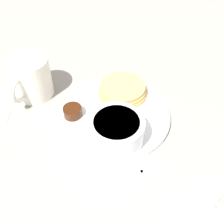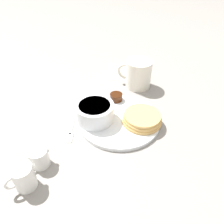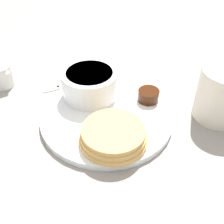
{
  "view_description": "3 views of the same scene",
  "coord_description": "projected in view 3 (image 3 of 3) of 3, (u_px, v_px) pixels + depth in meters",
  "views": [
    {
      "loc": [
        0.08,
        0.43,
        0.47
      ],
      "look_at": [
        0.01,
        0.0,
        0.02
      ],
      "focal_mm": 45.0,
      "sensor_mm": 36.0,
      "label": 1
    },
    {
      "loc": [
        -0.49,
        0.12,
        0.45
      ],
      "look_at": [
        0.02,
        0.02,
        0.03
      ],
      "focal_mm": 35.0,
      "sensor_mm": 36.0,
      "label": 2
    },
    {
      "loc": [
        -0.23,
        -0.33,
        0.36
      ],
      "look_at": [
        0.0,
        -0.02,
        0.03
      ],
      "focal_mm": 45.0,
      "sensor_mm": 36.0,
      "label": 3
    }
  ],
  "objects": [
    {
      "name": "ground_plane",
      "position": [
        107.0,
        119.0,
        0.54
      ],
      "size": [
        4.0,
        4.0,
        0.0
      ],
      "primitive_type": "plane",
      "color": "gray"
    },
    {
      "name": "plate",
      "position": [
        107.0,
        117.0,
        0.54
      ],
      "size": [
        0.25,
        0.25,
        0.01
      ],
      "color": "white",
      "rests_on": "ground_plane"
    },
    {
      "name": "pancake_stack",
      "position": [
        113.0,
        135.0,
        0.47
      ],
      "size": [
        0.12,
        0.12,
        0.03
      ],
      "color": "tan",
      "rests_on": "plate"
    },
    {
      "name": "bowl",
      "position": [
        90.0,
        83.0,
        0.56
      ],
      "size": [
        0.11,
        0.11,
        0.05
      ],
      "color": "white",
      "rests_on": "plate"
    },
    {
      "name": "syrup_cup",
      "position": [
        148.0,
        95.0,
        0.56
      ],
      "size": [
        0.04,
        0.04,
        0.02
      ],
      "color": "#38190A",
      "rests_on": "plate"
    },
    {
      "name": "butter_ramekin",
      "position": [
        93.0,
        81.0,
        0.59
      ],
      "size": [
        0.05,
        0.05,
        0.04
      ],
      "color": "white",
      "rests_on": "plate"
    },
    {
      "name": "coffee_mug",
      "position": [
        221.0,
        93.0,
        0.52
      ],
      "size": [
        0.09,
        0.12,
        0.1
      ],
      "color": "silver",
      "rests_on": "ground_plane"
    },
    {
      "name": "creamer_pitcher_near",
      "position": [
        2.0,
        75.0,
        0.61
      ],
      "size": [
        0.05,
        0.07,
        0.05
      ],
      "color": "white",
      "rests_on": "ground_plane"
    },
    {
      "name": "fork",
      "position": [
        65.0,
        85.0,
        0.63
      ],
      "size": [
        0.14,
        0.04,
        0.0
      ],
      "color": "silver",
      "rests_on": "ground_plane"
    }
  ]
}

